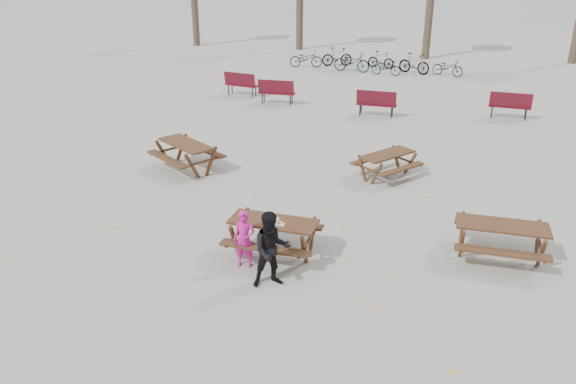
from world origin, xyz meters
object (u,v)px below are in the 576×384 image
(picnic_table_east, at_px, (500,241))
(adult, at_px, (272,250))
(picnic_table_north, at_px, (187,156))
(picnic_table_far, at_px, (387,165))
(food_tray, at_px, (280,224))
(child, at_px, (244,239))
(soda_bottle, at_px, (278,222))
(main_picnic_table, at_px, (273,229))

(picnic_table_east, bearing_deg, adult, -152.50)
(adult, xyz_separation_m, picnic_table_north, (-4.34, 5.03, -0.35))
(adult, height_order, picnic_table_north, adult)
(picnic_table_east, xyz_separation_m, picnic_table_far, (-2.87, 3.83, -0.04))
(picnic_table_east, bearing_deg, picnic_table_north, 160.24)
(food_tray, relative_size, picnic_table_east, 0.10)
(child, bearing_deg, soda_bottle, 32.40)
(main_picnic_table, distance_m, soda_bottle, 0.35)
(picnic_table_east, distance_m, picnic_table_north, 8.88)
(child, height_order, picnic_table_far, child)
(food_tray, relative_size, picnic_table_north, 0.10)
(picnic_table_north, distance_m, picnic_table_far, 5.70)
(main_picnic_table, bearing_deg, picnic_table_north, 135.54)
(food_tray, bearing_deg, soda_bottle, -154.46)
(soda_bottle, bearing_deg, child, -140.45)
(child, xyz_separation_m, picnic_table_far, (1.99, 5.68, -0.25))
(soda_bottle, relative_size, picnic_table_far, 0.10)
(main_picnic_table, relative_size, soda_bottle, 10.59)
(picnic_table_far, bearing_deg, adult, -156.27)
(food_tray, xyz_separation_m, picnic_table_north, (-4.19, 4.06, -0.39))
(soda_bottle, xyz_separation_m, child, (-0.55, -0.46, -0.25))
(soda_bottle, distance_m, picnic_table_east, 4.55)
(food_tray, height_order, adult, adult)
(soda_bottle, distance_m, adult, 0.97)
(picnic_table_north, bearing_deg, picnic_table_far, 42.20)
(picnic_table_north, bearing_deg, child, -20.96)
(food_tray, xyz_separation_m, picnic_table_east, (4.27, 1.37, -0.40))
(soda_bottle, bearing_deg, picnic_table_far, 74.59)
(adult, bearing_deg, child, 115.84)
(child, relative_size, picnic_table_north, 0.64)
(food_tray, xyz_separation_m, adult, (0.15, -0.97, -0.04))
(picnic_table_north, bearing_deg, soda_bottle, -13.87)
(main_picnic_table, relative_size, picnic_table_far, 1.11)
(main_picnic_table, xyz_separation_m, food_tray, (0.20, -0.15, 0.21))
(adult, height_order, picnic_table_east, adult)
(food_tray, height_order, child, child)
(main_picnic_table, height_order, picnic_table_north, picnic_table_north)
(main_picnic_table, distance_m, child, 0.74)
(main_picnic_table, height_order, picnic_table_far, main_picnic_table)
(adult, bearing_deg, picnic_table_far, 48.00)
(main_picnic_table, xyz_separation_m, adult, (0.35, -1.12, 0.17))
(picnic_table_east, relative_size, picnic_table_north, 0.97)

